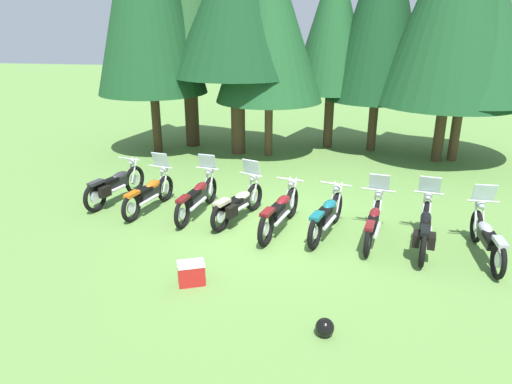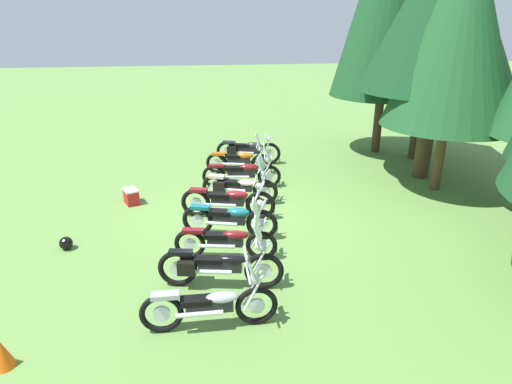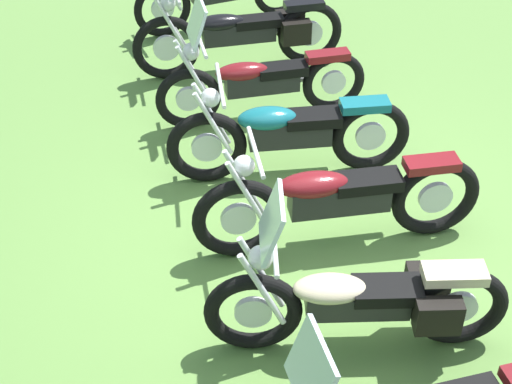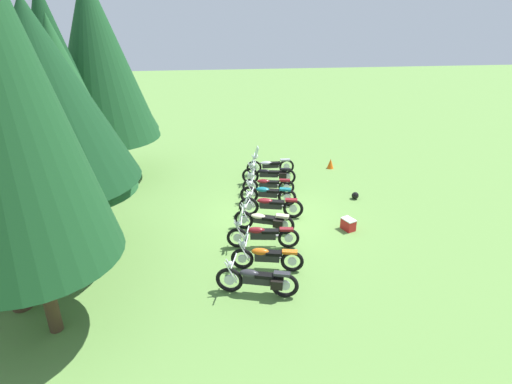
% 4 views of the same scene
% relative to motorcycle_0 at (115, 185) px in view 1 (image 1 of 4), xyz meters
% --- Properties ---
extents(ground_plane, '(80.00, 80.00, 0.00)m').
position_rel_motorcycle_0_xyz_m(ground_plane, '(4.40, -0.95, -0.47)').
color(ground_plane, '#608C42').
extents(motorcycle_0, '(0.92, 2.21, 1.03)m').
position_rel_motorcycle_0_xyz_m(motorcycle_0, '(0.00, 0.00, 0.00)').
color(motorcycle_0, black).
rests_on(motorcycle_0, ground_plane).
extents(motorcycle_1, '(0.77, 2.14, 1.35)m').
position_rel_motorcycle_0_xyz_m(motorcycle_1, '(1.11, -0.38, -0.01)').
color(motorcycle_1, black).
rests_on(motorcycle_1, ground_plane).
extents(motorcycle_2, '(0.62, 2.35, 1.36)m').
position_rel_motorcycle_0_xyz_m(motorcycle_2, '(2.36, -0.42, 0.00)').
color(motorcycle_2, black).
rests_on(motorcycle_2, ground_plane).
extents(motorcycle_3, '(1.00, 2.05, 1.36)m').
position_rel_motorcycle_0_xyz_m(motorcycle_3, '(3.40, -0.67, -0.02)').
color(motorcycle_3, black).
rests_on(motorcycle_3, ground_plane).
extents(motorcycle_4, '(0.83, 2.36, 1.03)m').
position_rel_motorcycle_0_xyz_m(motorcycle_4, '(4.46, -1.03, -0.00)').
color(motorcycle_4, black).
rests_on(motorcycle_4, ground_plane).
extents(motorcycle_5, '(0.90, 2.18, 1.02)m').
position_rel_motorcycle_0_xyz_m(motorcycle_5, '(5.50, -1.08, -0.01)').
color(motorcycle_5, black).
rests_on(motorcycle_5, ground_plane).
extents(motorcycle_6, '(0.74, 2.15, 1.34)m').
position_rel_motorcycle_0_xyz_m(motorcycle_6, '(6.50, -1.23, -0.03)').
color(motorcycle_6, black).
rests_on(motorcycle_6, ground_plane).
extents(motorcycle_7, '(0.78, 2.34, 1.38)m').
position_rel_motorcycle_0_xyz_m(motorcycle_7, '(7.51, -1.47, 0.00)').
color(motorcycle_7, black).
rests_on(motorcycle_7, ground_plane).
extents(motorcycle_8, '(0.63, 2.24, 1.36)m').
position_rel_motorcycle_0_xyz_m(motorcycle_8, '(8.67, -1.66, -0.01)').
color(motorcycle_8, black).
rests_on(motorcycle_8, ground_plane).
extents(pine_tree_1, '(4.24, 4.24, 7.38)m').
position_rel_motorcycle_0_xyz_m(pine_tree_1, '(0.24, 6.16, 4.55)').
color(pine_tree_1, '#42301E').
rests_on(pine_tree_1, ground_plane).
extents(pine_tree_2, '(4.52, 4.52, 7.50)m').
position_rel_motorcycle_0_xyz_m(pine_tree_2, '(2.19, 5.34, 4.62)').
color(pine_tree_2, '#4C3823').
rests_on(pine_tree_2, ground_plane).
extents(pine_tree_3, '(3.62, 3.62, 7.05)m').
position_rel_motorcycle_0_xyz_m(pine_tree_3, '(3.30, 5.22, 4.01)').
color(pine_tree_3, brown).
rests_on(pine_tree_3, ground_plane).
extents(pine_tree_4, '(2.90, 2.90, 6.92)m').
position_rel_motorcycle_0_xyz_m(pine_tree_4, '(5.35, 6.78, 4.00)').
color(pine_tree_4, '#4C3823').
rests_on(pine_tree_4, ground_plane).
extents(pine_tree_5, '(3.47, 3.47, 8.10)m').
position_rel_motorcycle_0_xyz_m(pine_tree_5, '(6.94, 6.53, 4.50)').
color(pine_tree_5, '#4C3823').
rests_on(pine_tree_5, ground_plane).
extents(pine_tree_7, '(4.62, 4.62, 7.29)m').
position_rel_motorcycle_0_xyz_m(pine_tree_7, '(9.60, 5.63, 4.22)').
color(pine_tree_7, brown).
rests_on(pine_tree_7, ground_plane).
extents(picnic_cooler, '(0.57, 0.49, 0.42)m').
position_rel_motorcycle_0_xyz_m(picnic_cooler, '(3.16, -3.60, -0.26)').
color(picnic_cooler, red).
rests_on(picnic_cooler, ground_plane).
extents(dropped_helmet, '(0.29, 0.29, 0.29)m').
position_rel_motorcycle_0_xyz_m(dropped_helmet, '(5.58, -4.71, -0.32)').
color(dropped_helmet, black).
rests_on(dropped_helmet, ground_plane).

